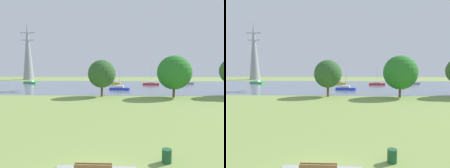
# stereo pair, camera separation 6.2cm
# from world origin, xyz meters

# --- Properties ---
(ground_plane) EXTENTS (160.00, 160.00, 0.00)m
(ground_plane) POSITION_xyz_m (0.00, 22.00, 0.00)
(ground_plane) COLOR #7F994C
(litter_bin) EXTENTS (0.56, 0.56, 0.80)m
(litter_bin) POSITION_xyz_m (4.01, 2.33, 0.40)
(litter_bin) COLOR #1E512D
(litter_bin) RESTS_ON ground
(water_surface) EXTENTS (140.00, 40.00, 0.02)m
(water_surface) POSITION_xyz_m (0.00, 50.00, 0.01)
(water_surface) COLOR slate
(water_surface) RESTS_ON ground
(sailboat_blue) EXTENTS (5.00, 2.43, 5.68)m
(sailboat_blue) POSITION_xyz_m (1.26, 39.55, 0.45)
(sailboat_blue) COLOR blue
(sailboat_blue) RESTS_ON water_surface
(sailboat_green) EXTENTS (5.03, 2.88, 5.82)m
(sailboat_green) POSITION_xyz_m (-28.01, 56.97, 0.45)
(sailboat_green) COLOR green
(sailboat_green) RESTS_ON water_surface
(sailboat_gray) EXTENTS (5.02, 2.55, 6.33)m
(sailboat_gray) POSITION_xyz_m (22.26, 56.74, 0.46)
(sailboat_gray) COLOR gray
(sailboat_gray) RESTS_ON water_surface
(sailboat_yellow) EXTENTS (4.86, 1.71, 7.73)m
(sailboat_yellow) POSITION_xyz_m (-0.89, 56.03, 0.47)
(sailboat_yellow) COLOR yellow
(sailboat_yellow) RESTS_ON water_surface
(sailboat_red) EXTENTS (4.90, 1.88, 5.43)m
(sailboat_red) POSITION_xyz_m (10.66, 53.25, 0.45)
(sailboat_red) COLOR red
(sailboat_red) RESTS_ON water_surface
(tree_east_far) EXTENTS (5.18, 5.18, 6.85)m
(tree_east_far) POSITION_xyz_m (-2.09, 28.72, 4.25)
(tree_east_far) COLOR brown
(tree_east_far) RESTS_ON ground
(tree_east_near) EXTENTS (6.17, 6.17, 7.62)m
(tree_east_near) POSITION_xyz_m (11.08, 28.17, 4.53)
(tree_east_near) COLOR brown
(tree_east_near) RESTS_ON ground
(electricity_pylon) EXTENTS (6.40, 4.40, 24.84)m
(electricity_pylon) POSITION_xyz_m (-38.11, 77.97, 12.43)
(electricity_pylon) COLOR gray
(electricity_pylon) RESTS_ON ground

